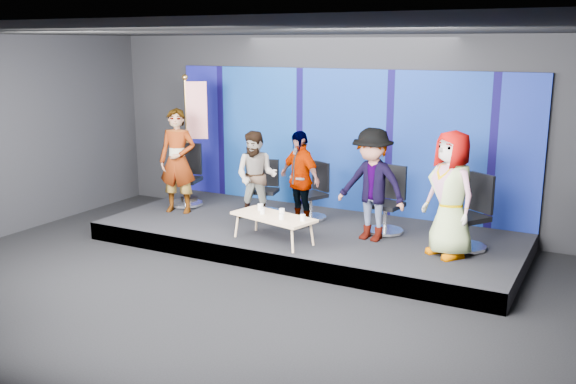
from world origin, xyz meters
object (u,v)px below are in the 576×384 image
Objects in this scene: panelist_c at (299,179)px; chair_e at (470,225)px; panelist_d at (372,185)px; chair_b at (266,196)px; panelist_e at (451,194)px; mug_a at (260,207)px; mug_b at (263,211)px; coffee_table at (273,218)px; chair_a at (186,185)px; chair_d at (387,211)px; mug_d at (281,217)px; mug_e at (303,218)px; mug_c at (282,212)px; panelist_a at (178,161)px; panelist_b at (256,176)px; chair_c at (313,200)px; flag_stand at (193,136)px.

panelist_c is 1.43× the size of chair_e.
chair_b is at bearing 172.13° from panelist_d.
chair_b is 0.60× the size of panelist_c.
panelist_e is at bearing -26.55° from chair_b.
chair_e is (2.85, 0.07, -0.44)m from panelist_c.
mug_a is 0.23m from mug_b.
coffee_table is (-2.60, -0.60, -0.54)m from panelist_e.
mug_a is at bearing 128.81° from mug_b.
chair_a reaches higher than chair_d.
mug_d is 0.33m from mug_e.
panelist_c is 0.98m from mug_c.
panelist_a is at bearing -83.15° from chair_a.
panelist_b is at bearing -163.56° from chair_d.
mug_d is (0.27, -1.14, -0.35)m from panelist_c.
mug_d is at bearing -66.28° from chair_b.
panelist_a reaches higher than mug_b.
panelist_b is (1.55, 0.19, -0.17)m from panelist_a.
mug_d is (0.42, -0.14, 0.00)m from mug_b.
mug_c is at bearing 44.44° from coffee_table.
chair_a is 2.59m from chair_c.
panelist_b is at bearing 134.74° from mug_d.
panelist_e is 2.90m from mug_b.
chair_c is at bearing 76.73° from mug_a.
mug_d is at bearing -52.48° from panelist_c.
chair_e reaches higher than mug_d.
chair_b is at bearing -175.65° from chair_d.
chair_d is 11.28× the size of mug_e.
chair_b is 1.66m from mug_b.
mug_a reaches higher than mug_e.
panelist_d is at bearing 20.84° from mug_a.
panelist_b is (1.73, -0.28, 0.40)m from chair_a.
mug_e is (0.57, -1.55, 0.14)m from chair_c.
panelist_d is 1.77m from mug_b.
panelist_a reaches higher than chair_e.
chair_a is at bearing -150.29° from chair_c.
chair_a is 0.62× the size of panelist_a.
flag_stand is at bearing -156.24° from panelist_e.
panelist_d reaches higher than chair_a.
panelist_a reaches higher than chair_a.
panelist_a is (0.18, -0.48, 0.57)m from chair_a.
panelist_d is at bearing 48.08° from mug_e.
chair_c is 1.50m from coffee_table.
panelist_b is 14.59× the size of mug_a.
mug_e is at bearing -120.13° from chair_e.
mug_e is (-2.06, -0.66, -0.46)m from panelist_e.
chair_e is 2.87m from mug_c.
mug_c is (-2.70, -0.97, 0.09)m from chair_e.
panelist_e is 3.00m from mug_a.
panelist_e is 17.17× the size of mug_a.
mug_d is (-1.10, -0.95, -0.43)m from panelist_d.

